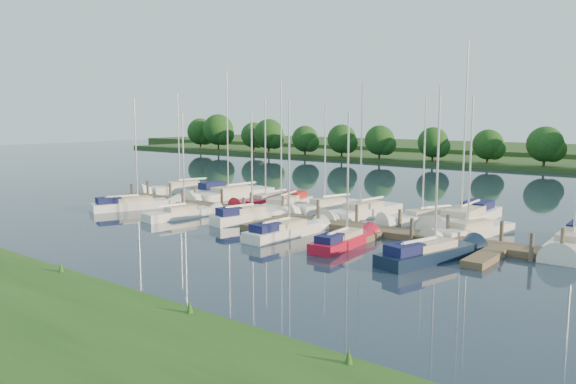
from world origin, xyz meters
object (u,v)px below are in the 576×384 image
Objects in this scene: sailboat_n_5 at (327,208)px; sailboat_s_2 at (248,218)px; dock at (284,219)px; motorboat at (211,192)px; sailboat_n_0 at (182,189)px.

sailboat_s_2 is at bearing 94.64° from sailboat_n_5.
sailboat_n_5 reaches higher than sailboat_s_2.
dock is 4.60× the size of sailboat_s_2.
motorboat is 14.91m from sailboat_n_5.
sailboat_s_2 reaches higher than dock.
sailboat_n_5 is at bearing 91.25° from dock.
sailboat_n_5 is 1.10× the size of sailboat_s_2.
sailboat_n_5 is (18.78, -0.45, 0.00)m from sailboat_n_0.
sailboat_s_2 is (16.85, -8.23, 0.06)m from sailboat_n_0.
sailboat_n_5 reaches higher than dock.
sailboat_n_5 is 8.02m from sailboat_s_2.
sailboat_n_0 is 1.90× the size of motorboat.
dock is at bearing 54.54° from sailboat_s_2.
motorboat is 0.59× the size of sailboat_n_5.
dock is 19.96m from sailboat_n_0.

